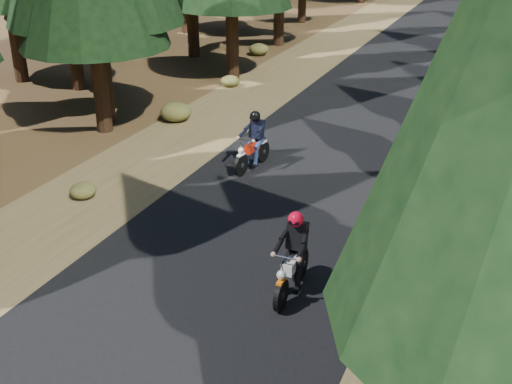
# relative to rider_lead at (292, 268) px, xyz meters

# --- Properties ---
(ground) EXTENTS (120.00, 120.00, 0.00)m
(ground) POSITION_rel_rider_lead_xyz_m (-1.46, 0.23, -0.54)
(ground) COLOR #443118
(ground) RESTS_ON ground
(road) EXTENTS (6.00, 100.00, 0.01)m
(road) POSITION_rel_rider_lead_xyz_m (-1.46, 5.23, -0.54)
(road) COLOR black
(road) RESTS_ON ground
(shoulder_l) EXTENTS (3.20, 100.00, 0.01)m
(shoulder_l) POSITION_rel_rider_lead_xyz_m (-6.06, 5.23, -0.54)
(shoulder_l) COLOR brown
(shoulder_l) RESTS_ON ground
(shoulder_r) EXTENTS (3.20, 100.00, 0.01)m
(shoulder_r) POSITION_rel_rider_lead_xyz_m (3.14, 5.23, -0.54)
(shoulder_r) COLOR brown
(shoulder_r) RESTS_ON ground
(understory_shrubs) EXTENTS (14.77, 29.75, 0.66)m
(understory_shrubs) POSITION_rel_rider_lead_xyz_m (-0.19, 7.25, -0.27)
(understory_shrubs) COLOR #474C1E
(understory_shrubs) RESTS_ON ground
(rider_lead) EXTENTS (0.58, 1.82, 1.62)m
(rider_lead) POSITION_rel_rider_lead_xyz_m (0.00, 0.00, 0.00)
(rider_lead) COLOR beige
(rider_lead) RESTS_ON road
(rider_follow) EXTENTS (0.76, 1.84, 1.60)m
(rider_follow) POSITION_rel_rider_lead_xyz_m (-3.11, 5.33, -0.01)
(rider_follow) COLOR #9A1B0A
(rider_follow) RESTS_ON road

